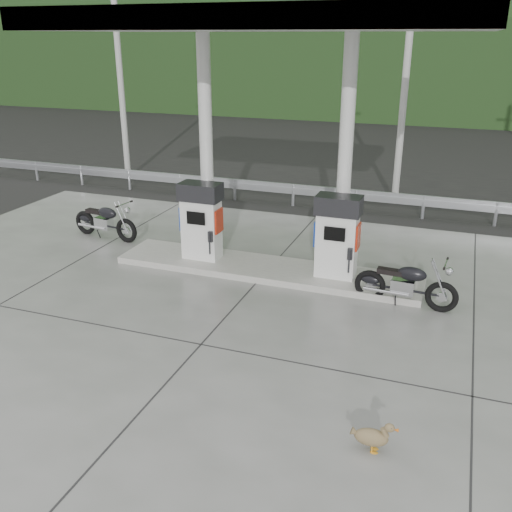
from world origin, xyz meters
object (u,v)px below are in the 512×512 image
(gas_pump_right, at_px, (337,237))
(motorcycle_right, at_px, (406,284))
(motorcycle_left, at_px, (105,221))
(duck, at_px, (371,438))
(gas_pump_left, at_px, (201,221))

(gas_pump_right, xyz_separation_m, motorcycle_right, (1.56, -0.67, -0.60))
(motorcycle_left, distance_m, duck, 10.03)
(motorcycle_left, distance_m, motorcycle_right, 8.09)
(duck, bearing_deg, motorcycle_left, 139.43)
(motorcycle_left, xyz_separation_m, duck, (8.05, -5.99, -0.26))
(motorcycle_right, bearing_deg, gas_pump_left, 175.78)
(motorcycle_left, bearing_deg, duck, -28.33)
(gas_pump_right, xyz_separation_m, motorcycle_left, (-6.40, 0.77, -0.59))
(motorcycle_left, xyz_separation_m, motorcycle_right, (7.96, -1.44, -0.01))
(motorcycle_left, relative_size, motorcycle_right, 1.02)
(gas_pump_right, bearing_deg, motorcycle_right, -23.23)
(motorcycle_right, xyz_separation_m, duck, (0.09, -4.54, -0.26))
(motorcycle_right, bearing_deg, gas_pump_right, 160.56)
(motorcycle_left, height_order, motorcycle_right, motorcycle_left)
(gas_pump_left, distance_m, duck, 7.17)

